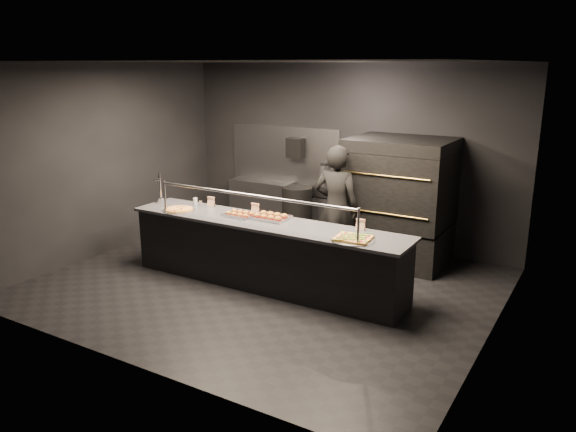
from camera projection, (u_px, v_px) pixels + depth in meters
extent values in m
plane|color=black|center=(265.00, 285.00, 7.81)|extent=(6.00, 6.00, 0.00)
plane|color=black|center=(263.00, 62.00, 7.02)|extent=(6.00, 6.00, 0.00)
cube|color=black|center=(345.00, 154.00, 9.49)|extent=(6.00, 0.04, 3.00)
cube|color=black|center=(121.00, 224.00, 5.35)|extent=(6.00, 0.04, 3.00)
cube|color=black|center=(106.00, 160.00, 8.90)|extent=(0.04, 5.00, 3.00)
cube|color=black|center=(501.00, 208.00, 5.93)|extent=(0.04, 5.00, 3.00)
cube|color=#99999E|center=(284.00, 160.00, 10.12)|extent=(2.20, 0.02, 1.20)
cube|color=black|center=(265.00, 255.00, 7.69)|extent=(4.00, 0.70, 0.88)
cube|color=#3D3D43|center=(265.00, 223.00, 7.57)|extent=(4.10, 0.78, 0.04)
cylinder|color=#99999E|center=(165.00, 196.00, 8.00)|extent=(0.03, 0.03, 0.45)
cylinder|color=#99999E|center=(358.00, 227.00, 6.52)|extent=(0.03, 0.03, 0.45)
cylinder|color=#99999E|center=(252.00, 195.00, 7.21)|extent=(3.00, 0.04, 0.04)
cube|color=black|center=(397.00, 242.00, 8.71)|extent=(1.50, 1.15, 0.60)
cube|color=black|center=(399.00, 205.00, 8.55)|extent=(1.50, 1.20, 0.55)
cube|color=black|center=(400.00, 169.00, 8.41)|extent=(1.50, 1.20, 0.55)
cube|color=black|center=(402.00, 144.00, 8.31)|extent=(1.50, 1.20, 0.18)
cylinder|color=gold|center=(383.00, 214.00, 8.04)|extent=(1.30, 0.02, 0.02)
cylinder|color=gold|center=(385.00, 176.00, 7.90)|extent=(1.30, 0.02, 0.02)
cube|color=#99999E|center=(261.00, 205.00, 10.41)|extent=(1.20, 0.35, 0.90)
cube|color=black|center=(296.00, 148.00, 9.83)|extent=(0.30, 0.20, 0.35)
cylinder|color=#B2B2B7|center=(323.00, 179.00, 9.70)|extent=(0.14, 0.14, 0.45)
cube|color=black|center=(324.00, 165.00, 9.63)|extent=(0.10, 0.06, 0.06)
cylinder|color=silver|center=(161.00, 200.00, 8.59)|extent=(0.13, 0.13, 0.08)
cylinder|color=silver|center=(160.00, 189.00, 8.55)|extent=(0.05, 0.05, 0.35)
cylinder|color=silver|center=(156.00, 180.00, 8.44)|extent=(0.02, 0.10, 0.02)
cone|color=black|center=(159.00, 173.00, 8.48)|extent=(0.05, 0.05, 0.13)
cylinder|color=silver|center=(179.00, 210.00, 8.13)|extent=(0.47, 0.47, 0.01)
cylinder|color=#AF8838|center=(179.00, 209.00, 8.12)|extent=(0.41, 0.41, 0.02)
cylinder|color=#F6B550|center=(179.00, 208.00, 8.12)|extent=(0.36, 0.36, 0.01)
cube|color=silver|center=(240.00, 215.00, 7.83)|extent=(0.50, 0.42, 0.02)
ellipsoid|color=#C6832A|center=(228.00, 213.00, 7.84)|extent=(0.08, 0.08, 0.05)
ellipsoid|color=#C6832A|center=(234.00, 210.00, 7.96)|extent=(0.08, 0.08, 0.05)
ellipsoid|color=#C6832A|center=(234.00, 214.00, 7.79)|extent=(0.08, 0.08, 0.05)
ellipsoid|color=#C6832A|center=(240.00, 211.00, 7.91)|extent=(0.08, 0.08, 0.05)
ellipsoid|color=#C6832A|center=(240.00, 215.00, 7.74)|extent=(0.08, 0.08, 0.05)
ellipsoid|color=#C6832A|center=(246.00, 212.00, 7.86)|extent=(0.08, 0.08, 0.05)
ellipsoid|color=#C6832A|center=(246.00, 216.00, 7.69)|extent=(0.08, 0.08, 0.05)
ellipsoid|color=#C6832A|center=(252.00, 213.00, 7.81)|extent=(0.08, 0.08, 0.05)
cube|color=silver|center=(271.00, 218.00, 7.69)|extent=(0.50, 0.37, 0.02)
ellipsoid|color=#C6832A|center=(257.00, 215.00, 7.70)|extent=(0.09, 0.09, 0.06)
ellipsoid|color=#C6832A|center=(263.00, 212.00, 7.83)|extent=(0.09, 0.09, 0.06)
ellipsoid|color=#C6832A|center=(264.00, 216.00, 7.64)|extent=(0.09, 0.09, 0.06)
ellipsoid|color=#C6832A|center=(270.00, 213.00, 7.78)|extent=(0.09, 0.09, 0.06)
ellipsoid|color=#C6832A|center=(271.00, 217.00, 7.58)|extent=(0.09, 0.09, 0.06)
ellipsoid|color=#C6832A|center=(277.00, 214.00, 7.72)|extent=(0.09, 0.09, 0.06)
ellipsoid|color=#C6832A|center=(278.00, 218.00, 7.53)|extent=(0.09, 0.09, 0.06)
ellipsoid|color=#C6832A|center=(284.00, 216.00, 7.66)|extent=(0.09, 0.09, 0.06)
cylinder|color=silver|center=(353.00, 239.00, 6.76)|extent=(0.54, 0.54, 0.01)
cube|color=#AF8838|center=(353.00, 238.00, 6.76)|extent=(0.46, 0.42, 0.02)
cube|color=#F6B550|center=(353.00, 237.00, 6.76)|extent=(0.44, 0.40, 0.01)
cube|color=#449527|center=(353.00, 237.00, 6.75)|extent=(0.41, 0.37, 0.01)
cylinder|color=silver|center=(195.00, 201.00, 8.44)|extent=(0.06, 0.06, 0.11)
cylinder|color=silver|center=(201.00, 203.00, 8.39)|extent=(0.05, 0.05, 0.08)
cube|color=white|center=(211.00, 201.00, 8.34)|extent=(0.12, 0.04, 0.15)
cube|color=white|center=(255.00, 208.00, 7.95)|extent=(0.12, 0.04, 0.15)
cube|color=white|center=(361.00, 224.00, 7.15)|extent=(0.12, 0.04, 0.15)
cylinder|color=black|center=(297.00, 212.00, 9.91)|extent=(0.54, 0.54, 0.89)
imported|color=black|center=(336.00, 208.00, 8.22)|extent=(0.72, 0.51, 1.86)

